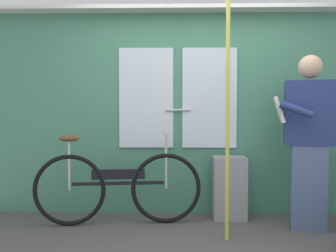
{
  "coord_description": "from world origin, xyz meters",
  "views": [
    {
      "loc": [
        -0.22,
        -2.84,
        1.14
      ],
      "look_at": [
        -0.3,
        0.58,
        1.0
      ],
      "focal_mm": 38.28,
      "sensor_mm": 36.0,
      "label": 1
    }
  ],
  "objects_px": {
    "bicycle_near_door": "(118,187)",
    "trash_bin_by_wall": "(229,187)",
    "handrail_pole": "(228,115)",
    "passenger_reading_newspaper": "(308,138)"
  },
  "relations": [
    {
      "from": "bicycle_near_door",
      "to": "trash_bin_by_wall",
      "type": "bearing_deg",
      "value": 4.94
    },
    {
      "from": "bicycle_near_door",
      "to": "trash_bin_by_wall",
      "type": "distance_m",
      "value": 1.18
    },
    {
      "from": "passenger_reading_newspaper",
      "to": "trash_bin_by_wall",
      "type": "xyz_separation_m",
      "value": [
        -0.7,
        0.35,
        -0.56
      ]
    },
    {
      "from": "passenger_reading_newspaper",
      "to": "trash_bin_by_wall",
      "type": "bearing_deg",
      "value": -13.3
    },
    {
      "from": "bicycle_near_door",
      "to": "handrail_pole",
      "type": "xyz_separation_m",
      "value": [
        1.04,
        -0.4,
        0.73
      ]
    },
    {
      "from": "bicycle_near_door",
      "to": "handrail_pole",
      "type": "relative_size",
      "value": 0.75
    },
    {
      "from": "bicycle_near_door",
      "to": "trash_bin_by_wall",
      "type": "relative_size",
      "value": 2.54
    },
    {
      "from": "handrail_pole",
      "to": "trash_bin_by_wall",
      "type": "bearing_deg",
      "value": 79.9
    },
    {
      "from": "passenger_reading_newspaper",
      "to": "handrail_pole",
      "type": "bearing_deg",
      "value": 32.51
    },
    {
      "from": "handrail_pole",
      "to": "passenger_reading_newspaper",
      "type": "bearing_deg",
      "value": 19.27
    }
  ]
}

